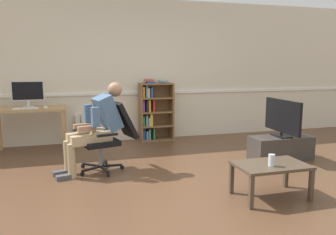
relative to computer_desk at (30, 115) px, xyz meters
The scene contains 14 objects.
ground_plane 2.93m from the computer_desk, 48.76° to the right, with size 18.00×18.00×0.00m, color brown.
back_wall 2.07m from the computer_desk, 14.84° to the left, with size 12.00×0.13×2.70m.
computer_desk is the anchor object (origin of this frame).
imac_monitor 0.38m from the computer_desk, 102.86° to the left, with size 0.52×0.14×0.44m.
keyboard 0.19m from the computer_desk, 105.83° to the right, with size 0.38×0.12×0.02m, color white.
computer_mouse 0.32m from the computer_desk, 24.23° to the right, with size 0.06×0.10×0.03m, color white.
bookshelf 2.22m from the computer_desk, ahead, with size 0.65×0.29×1.19m.
radiator 1.21m from the computer_desk, 19.78° to the left, with size 0.71×0.08×0.54m.
office_chair 1.79m from the computer_desk, 48.17° to the right, with size 0.83×0.66×0.96m.
person_seated 1.70m from the computer_desk, 54.02° to the right, with size 0.98×0.54×1.23m.
tv_stand 4.12m from the computer_desk, 22.47° to the right, with size 0.95×0.41×0.37m.
tv_screen 4.10m from the computer_desk, 22.46° to the right, with size 0.21×0.90×0.57m.
coffee_table 3.98m from the computer_desk, 45.63° to the right, with size 0.79×0.50×0.39m.
drinking_glass 4.00m from the computer_desk, 46.81° to the right, with size 0.07×0.07×0.13m, color silver.
Camera 1 is at (-1.18, -3.78, 1.47)m, focal length 35.59 mm.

